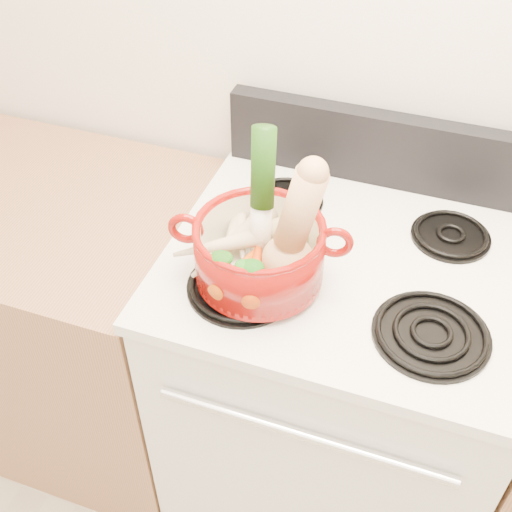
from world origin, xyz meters
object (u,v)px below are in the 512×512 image
(stove_body, at_px, (333,394))
(leek, at_px, (261,196))
(dutch_oven, at_px, (259,252))
(squash, at_px, (292,226))

(stove_body, height_order, leek, leek)
(dutch_oven, bearing_deg, stove_body, 26.95)
(stove_body, xyz_separation_m, squash, (-0.10, -0.14, 0.66))
(squash, xyz_separation_m, leek, (-0.07, 0.04, 0.02))
(dutch_oven, relative_size, squash, 0.99)
(squash, bearing_deg, stove_body, 57.07)
(dutch_oven, distance_m, squash, 0.11)
(squash, bearing_deg, dutch_oven, 173.36)
(dutch_oven, bearing_deg, leek, 93.54)
(squash, relative_size, leek, 0.87)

